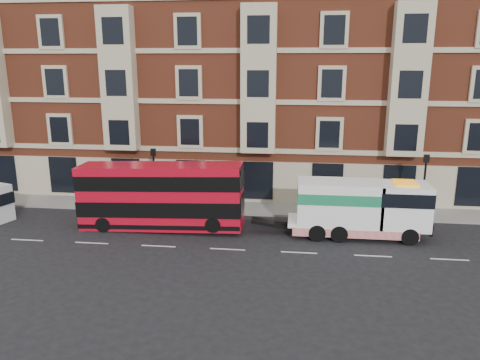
% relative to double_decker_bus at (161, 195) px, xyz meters
% --- Properties ---
extents(ground, '(120.00, 120.00, 0.00)m').
position_rel_double_decker_bus_xyz_m(ground, '(4.59, -2.91, -2.19)').
color(ground, black).
rests_on(ground, ground).
extents(sidewalk, '(90.00, 3.00, 0.15)m').
position_rel_double_decker_bus_xyz_m(sidewalk, '(4.59, 4.59, -2.11)').
color(sidewalk, slate).
rests_on(sidewalk, ground).
extents(victorian_terrace, '(45.00, 12.00, 20.40)m').
position_rel_double_decker_bus_xyz_m(victorian_terrace, '(5.09, 12.09, 7.88)').
color(victorian_terrace, brown).
rests_on(victorian_terrace, ground).
extents(lamp_post_west, '(0.35, 0.15, 4.35)m').
position_rel_double_decker_bus_xyz_m(lamp_post_west, '(-1.41, 3.29, 0.49)').
color(lamp_post_west, black).
rests_on(lamp_post_west, sidewalk).
extents(lamp_post_east, '(0.35, 0.15, 4.35)m').
position_rel_double_decker_bus_xyz_m(lamp_post_east, '(16.59, 3.29, 0.49)').
color(lamp_post_east, black).
rests_on(lamp_post_east, sidewalk).
extents(double_decker_bus, '(10.20, 2.34, 4.13)m').
position_rel_double_decker_bus_xyz_m(double_decker_bus, '(0.00, 0.00, 0.00)').
color(double_decker_bus, red).
rests_on(double_decker_bus, ground).
extents(tow_truck, '(8.17, 2.41, 3.40)m').
position_rel_double_decker_bus_xyz_m(tow_truck, '(12.05, -0.00, -0.38)').
color(tow_truck, white).
rests_on(tow_truck, ground).
extents(pedestrian, '(0.68, 0.63, 1.55)m').
position_rel_double_decker_bus_xyz_m(pedestrian, '(-0.95, 4.42, -1.26)').
color(pedestrian, '#17242F').
rests_on(pedestrian, sidewalk).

